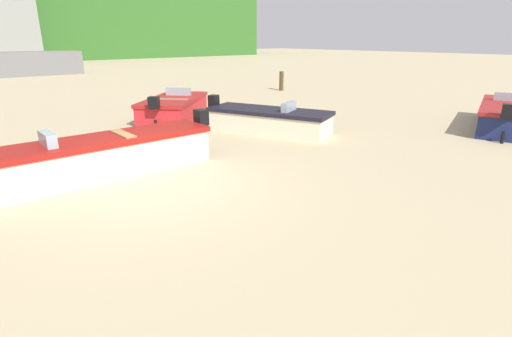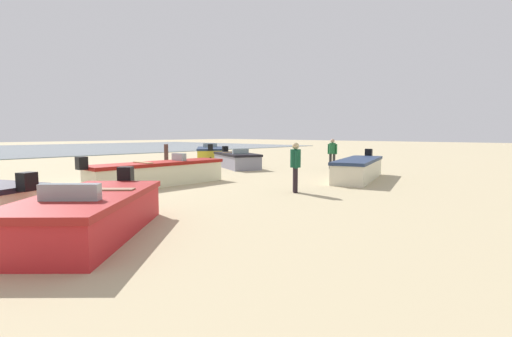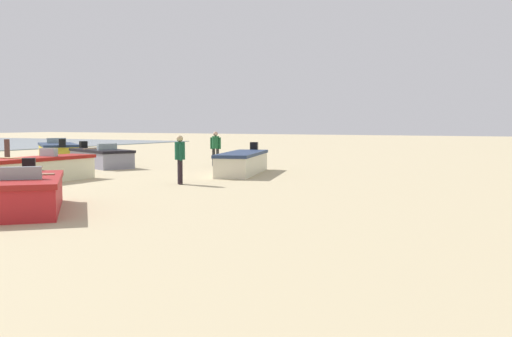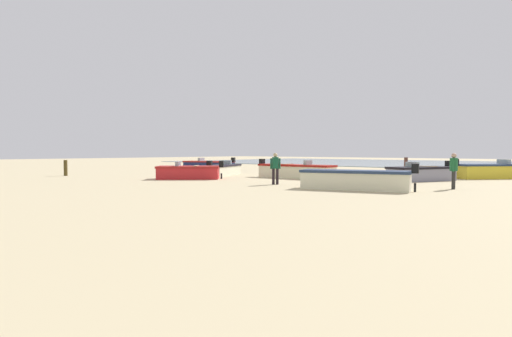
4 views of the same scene
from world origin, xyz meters
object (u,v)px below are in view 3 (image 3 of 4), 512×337
at_px(mooring_post_mid_beach, 7,154).
at_px(beach_walker_distant, 180,156).
at_px(boat_grey_1, 101,158).
at_px(boat_yellow_6, 58,152).
at_px(boat_cream_5, 28,170).
at_px(boat_cream_3, 242,163).
at_px(boat_red_0, 22,194).
at_px(beach_walker_foreground, 216,146).

height_order(mooring_post_mid_beach, beach_walker_distant, beach_walker_distant).
bearing_deg(boat_grey_1, boat_yellow_6, -90.20).
height_order(boat_cream_5, boat_yellow_6, boat_yellow_6).
relative_size(boat_cream_5, beach_walker_distant, 3.41).
relative_size(boat_grey_1, mooring_post_mid_beach, 3.29).
xyz_separation_m(boat_cream_5, mooring_post_mid_beach, (-4.52, -6.31, 0.20)).
bearing_deg(boat_grey_1, boat_cream_3, 113.80).
bearing_deg(boat_cream_3, boat_grey_1, -18.05).
distance_m(boat_cream_5, mooring_post_mid_beach, 7.76).
bearing_deg(boat_cream_5, beach_walker_distant, 23.68).
xyz_separation_m(boat_red_0, boat_yellow_6, (-13.85, -12.88, 0.05)).
xyz_separation_m(boat_cream_5, beach_walker_distant, (-2.10, 4.66, 0.50)).
xyz_separation_m(boat_red_0, beach_walker_distant, (-6.65, -0.17, 0.54)).
bearing_deg(beach_walker_distant, boat_yellow_6, -162.12).
relative_size(boat_cream_5, boat_yellow_6, 1.16).
bearing_deg(boat_grey_1, mooring_post_mid_beach, -31.22).
xyz_separation_m(boat_cream_3, boat_cream_5, (6.56, -4.62, 0.01)).
bearing_deg(boat_yellow_6, beach_walker_distant, -79.61).
height_order(boat_yellow_6, beach_walker_foreground, beach_walker_foreground).
relative_size(boat_cream_3, boat_cream_5, 0.91).
bearing_deg(boat_cream_5, beach_walker_foreground, 80.87).
bearing_deg(boat_grey_1, boat_cream_5, 48.33).
xyz_separation_m(boat_grey_1, boat_cream_5, (6.79, 2.85, 0.02)).
height_order(beach_walker_foreground, beach_walker_distant, same).
height_order(boat_cream_3, boat_yellow_6, boat_yellow_6).
relative_size(boat_cream_5, beach_walker_foreground, 3.41).
distance_m(boat_cream_3, mooring_post_mid_beach, 11.11).
bearing_deg(boat_cream_3, boat_yellow_6, -28.49).
height_order(boat_yellow_6, beach_walker_distant, beach_walker_distant).
bearing_deg(beach_walker_distant, beach_walker_foreground, 160.00).
relative_size(mooring_post_mid_beach, beach_walker_foreground, 0.80).
relative_size(boat_red_0, boat_cream_5, 0.71).
xyz_separation_m(mooring_post_mid_beach, beach_walker_foreground, (-5.23, 7.78, 0.31)).
bearing_deg(beach_walker_distant, boat_cream_5, -108.42).
distance_m(boat_grey_1, boat_yellow_6, 5.77).
height_order(boat_red_0, beach_walker_foreground, beach_walker_foreground).
xyz_separation_m(boat_red_0, beach_walker_foreground, (-14.31, -3.35, 0.54)).
xyz_separation_m(boat_yellow_6, beach_walker_foreground, (-0.46, 9.53, 0.49)).
height_order(boat_cream_5, beach_walker_foreground, beach_walker_foreground).
relative_size(boat_cream_3, beach_walker_foreground, 3.11).
distance_m(boat_cream_5, beach_walker_distant, 5.14).
relative_size(boat_red_0, boat_grey_1, 0.92).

